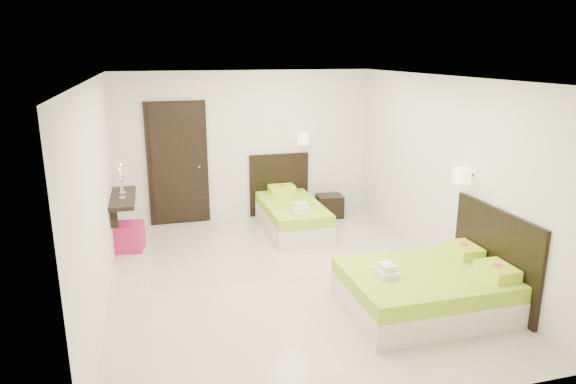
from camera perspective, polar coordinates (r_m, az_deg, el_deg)
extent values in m
plane|color=#BFB59E|center=(6.91, -0.15, -9.53)|extent=(5.50, 5.50, 0.00)
cube|color=beige|center=(8.65, 0.44, -3.26)|extent=(0.91, 1.81, 0.29)
cube|color=#7EB91D|center=(8.58, 0.44, -1.77)|extent=(0.90, 1.80, 0.18)
cube|color=black|center=(9.34, -1.00, 0.85)|extent=(1.09, 0.05, 1.13)
cube|color=#BDDF28|center=(9.17, -0.70, 0.36)|extent=(0.45, 0.31, 0.13)
cylinder|color=#E63674|center=(9.15, -0.70, 0.76)|extent=(0.11, 0.11, 0.00)
cube|color=silver|center=(8.08, 1.39, -1.92)|extent=(0.27, 0.20, 0.07)
cube|color=silver|center=(8.06, 1.40, -1.42)|extent=(0.20, 0.15, 0.07)
cube|color=#F3EAC7|center=(9.13, 1.67, 5.89)|extent=(0.16, 0.16, 0.18)
cylinder|color=#2D2116|center=(9.21, 1.52, 5.97)|extent=(0.03, 0.16, 0.03)
cube|color=beige|center=(6.29, 14.95, -11.25)|extent=(1.84, 1.38, 0.29)
cube|color=#7EB91D|center=(6.19, 15.10, -9.27)|extent=(1.82, 1.36, 0.18)
cube|color=black|center=(6.59, 21.97, -6.57)|extent=(0.05, 1.56, 1.15)
cube|color=#BDDF28|center=(6.25, 22.22, -8.10)|extent=(0.31, 0.46, 0.13)
cylinder|color=#E63674|center=(6.22, 22.28, -7.54)|extent=(0.11, 0.11, 0.00)
cube|color=#BDDF28|center=(6.73, 18.94, -6.11)|extent=(0.31, 0.46, 0.13)
cylinder|color=#E63674|center=(6.70, 18.99, -5.58)|extent=(0.11, 0.11, 0.00)
cube|color=silver|center=(5.91, 10.89, -8.84)|extent=(0.20, 0.28, 0.07)
cube|color=silver|center=(5.88, 10.93, -8.18)|extent=(0.15, 0.21, 0.07)
cube|color=#F3EAC7|center=(6.70, 18.74, 1.73)|extent=(0.17, 0.17, 0.18)
cylinder|color=#2D2116|center=(6.75, 19.31, 1.77)|extent=(0.16, 0.03, 0.03)
cube|color=black|center=(9.35, 4.63, -1.54)|extent=(0.48, 0.43, 0.40)
cube|color=#AC174E|center=(8.13, -17.23, -4.77)|extent=(0.47, 0.47, 0.41)
cube|color=black|center=(8.97, -12.15, 3.05)|extent=(1.02, 0.06, 2.14)
cube|color=black|center=(8.93, -12.14, 3.01)|extent=(0.88, 0.04, 2.06)
cylinder|color=silver|center=(8.93, -9.86, 2.80)|extent=(0.03, 0.10, 0.03)
cube|color=black|center=(7.95, -17.88, -0.64)|extent=(0.35, 1.20, 0.06)
cube|color=black|center=(7.56, -18.78, -2.70)|extent=(0.10, 0.04, 0.30)
cube|color=black|center=(8.43, -18.46, -0.86)|extent=(0.10, 0.04, 0.30)
cylinder|color=silver|center=(7.79, -17.94, -0.65)|extent=(0.10, 0.10, 0.02)
cylinder|color=silver|center=(7.76, -18.01, 0.20)|extent=(0.02, 0.02, 0.22)
cone|color=silver|center=(7.73, -18.09, 1.13)|extent=(0.07, 0.07, 0.04)
cylinder|color=white|center=(7.71, -18.15, 1.82)|extent=(0.02, 0.02, 0.15)
sphere|color=#FFB23F|center=(7.69, -18.21, 2.45)|extent=(0.02, 0.02, 0.02)
cylinder|color=silver|center=(8.08, -17.86, -0.08)|extent=(0.10, 0.10, 0.02)
cylinder|color=silver|center=(8.05, -17.93, 0.74)|extent=(0.02, 0.02, 0.22)
cone|color=silver|center=(8.02, -18.01, 1.64)|extent=(0.07, 0.07, 0.04)
cylinder|color=white|center=(8.00, -18.06, 2.30)|extent=(0.02, 0.02, 0.15)
sphere|color=#FFB23F|center=(7.98, -18.11, 2.91)|extent=(0.02, 0.02, 0.02)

